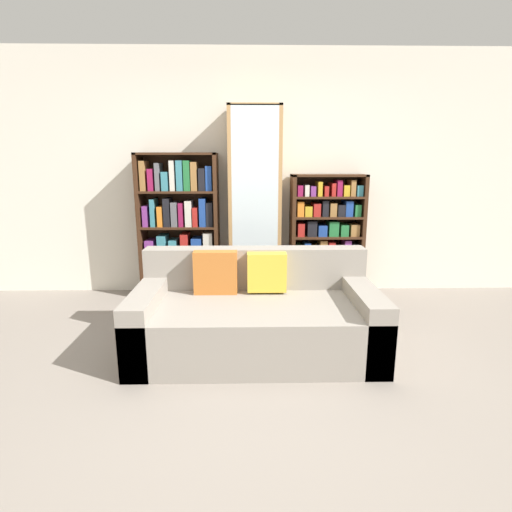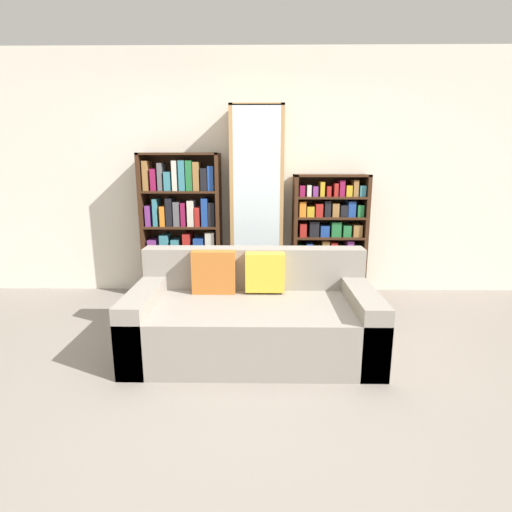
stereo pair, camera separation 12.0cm
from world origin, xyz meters
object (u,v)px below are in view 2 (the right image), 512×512
bookshelf_left (183,228)px  bookshelf_right (329,237)px  display_cabinet (257,205)px  wine_bottle (322,295)px  couch (253,317)px

bookshelf_left → bookshelf_right: bearing=0.0°
display_cabinet → bookshelf_right: (0.81, 0.02, -0.37)m
bookshelf_right → wine_bottle: 0.71m
couch → bookshelf_left: 1.69m
bookshelf_left → bookshelf_right: bookshelf_left is taller
couch → display_cabinet: size_ratio=0.92×
couch → bookshelf_left: bearing=120.3°
wine_bottle → display_cabinet: bearing=146.1°
bookshelf_right → wine_bottle: (-0.13, -0.47, -0.52)m
bookshelf_left → couch: bearing=-59.7°
bookshelf_left → display_cabinet: 0.87m
bookshelf_right → couch: bearing=-120.7°
display_cabinet → couch: bearing=-90.7°
bookshelf_right → wine_bottle: bookshelf_right is taller
couch → bookshelf_left: size_ratio=1.19×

